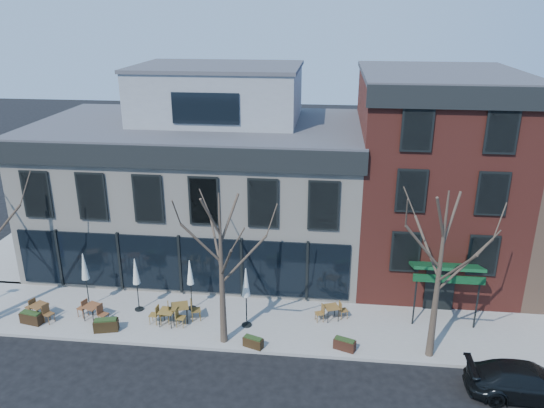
# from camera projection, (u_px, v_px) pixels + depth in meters

# --- Properties ---
(ground) EXTENTS (120.00, 120.00, 0.00)m
(ground) POSITION_uv_depth(u_px,v_px,m) (183.00, 296.00, 27.83)
(ground) COLOR black
(ground) RESTS_ON ground
(sidewalk_front) EXTENTS (33.50, 4.70, 0.15)m
(sidewalk_front) POSITION_uv_depth(u_px,v_px,m) (236.00, 321.00, 25.45)
(sidewalk_front) COLOR gray
(sidewalk_front) RESTS_ON ground
(sidewalk_side) EXTENTS (4.50, 12.00, 0.15)m
(sidewalk_side) POSITION_uv_depth(u_px,v_px,m) (40.00, 238.00, 34.59)
(sidewalk_side) COLOR gray
(sidewalk_side) RESTS_ON ground
(corner_building) EXTENTS (18.39, 10.39, 11.10)m
(corner_building) POSITION_uv_depth(u_px,v_px,m) (203.00, 181.00, 30.90)
(corner_building) COLOR beige
(corner_building) RESTS_ON ground
(red_brick_building) EXTENTS (8.20, 11.78, 11.18)m
(red_brick_building) POSITION_uv_depth(u_px,v_px,m) (431.00, 174.00, 29.13)
(red_brick_building) COLOR maroon
(red_brick_building) RESTS_ON ground
(tree_mid) EXTENTS (3.50, 3.55, 7.04)m
(tree_mid) POSITION_uv_depth(u_px,v_px,m) (222.00, 268.00, 22.55)
(tree_mid) COLOR #382B21
(tree_mid) RESTS_ON sidewalk_front
(tree_right) EXTENTS (3.72, 3.77, 7.48)m
(tree_right) POSITION_uv_depth(u_px,v_px,m) (439.00, 275.00, 21.52)
(tree_right) COLOR #382B21
(tree_right) RESTS_ON sidewalk_front
(parked_sedan) EXTENTS (4.58, 1.86, 1.33)m
(parked_sedan) POSITION_uv_depth(u_px,v_px,m) (527.00, 382.00, 20.44)
(parked_sedan) COLOR black
(parked_sedan) RESTS_ON ground
(cafe_set_0) EXTENTS (1.78, 1.09, 0.92)m
(cafe_set_0) POSITION_uv_depth(u_px,v_px,m) (39.00, 310.00, 25.36)
(cafe_set_0) COLOR brown
(cafe_set_0) RESTS_ON sidewalk_front
(cafe_set_1) EXTENTS (1.81, 1.02, 0.93)m
(cafe_set_1) POSITION_uv_depth(u_px,v_px,m) (93.00, 311.00, 25.29)
(cafe_set_1) COLOR brown
(cafe_set_1) RESTS_ON sidewalk_front
(cafe_set_2) EXTENTS (1.81, 0.77, 0.94)m
(cafe_set_2) POSITION_uv_depth(u_px,v_px,m) (167.00, 316.00, 24.87)
(cafe_set_2) COLOR brown
(cafe_set_2) RESTS_ON sidewalk_front
(cafe_set_3) EXTENTS (2.04, 1.11, 1.05)m
(cafe_set_3) POSITION_uv_depth(u_px,v_px,m) (180.00, 311.00, 25.13)
(cafe_set_3) COLOR brown
(cafe_set_3) RESTS_ON sidewalk_front
(cafe_set_5) EXTENTS (1.67, 0.94, 0.86)m
(cafe_set_5) POSITION_uv_depth(u_px,v_px,m) (331.00, 311.00, 25.31)
(cafe_set_5) COLOR brown
(cafe_set_5) RESTS_ON sidewalk_front
(umbrella_0) EXTENTS (0.46, 0.46, 2.89)m
(umbrella_0) POSITION_uv_depth(u_px,v_px,m) (85.00, 269.00, 25.92)
(umbrella_0) COLOR black
(umbrella_0) RESTS_ON sidewalk_front
(umbrella_1) EXTENTS (0.45, 0.45, 2.80)m
(umbrella_1) POSITION_uv_depth(u_px,v_px,m) (136.00, 274.00, 25.60)
(umbrella_1) COLOR black
(umbrella_1) RESTS_ON sidewalk_front
(umbrella_2) EXTENTS (0.42, 0.42, 2.65)m
(umbrella_2) POSITION_uv_depth(u_px,v_px,m) (190.00, 275.00, 25.73)
(umbrella_2) COLOR black
(umbrella_2) RESTS_ON sidewalk_front
(umbrella_3) EXTENTS (0.48, 0.48, 3.01)m
(umbrella_3) POSITION_uv_depth(u_px,v_px,m) (246.00, 286.00, 24.23)
(umbrella_3) COLOR black
(umbrella_3) RESTS_ON sidewalk_front
(planter_0) EXTENTS (1.12, 0.62, 0.59)m
(planter_0) POSITION_uv_depth(u_px,v_px,m) (31.00, 318.00, 25.06)
(planter_0) COLOR black
(planter_0) RESTS_ON sidewalk_front
(planter_1) EXTENTS (1.18, 0.69, 0.62)m
(planter_1) POSITION_uv_depth(u_px,v_px,m) (106.00, 325.00, 24.47)
(planter_1) COLOR black
(planter_1) RESTS_ON sidewalk_front
(planter_2) EXTENTS (0.95, 0.64, 0.50)m
(planter_2) POSITION_uv_depth(u_px,v_px,m) (253.00, 342.00, 23.31)
(planter_2) COLOR #302010
(planter_2) RESTS_ON sidewalk_front
(planter_3) EXTENTS (1.02, 0.68, 0.53)m
(planter_3) POSITION_uv_depth(u_px,v_px,m) (345.00, 344.00, 23.14)
(planter_3) COLOR #321910
(planter_3) RESTS_ON sidewalk_front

